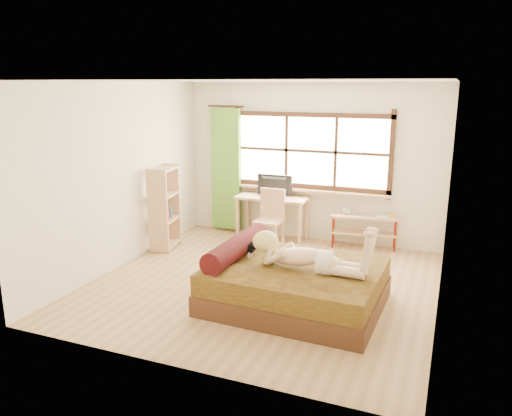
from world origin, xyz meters
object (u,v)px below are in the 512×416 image
at_px(desk, 272,202).
at_px(bookshelf, 164,207).
at_px(bed, 291,283).
at_px(kitten, 245,247).
at_px(chair, 271,215).
at_px(pipe_shelf, 365,224).
at_px(woman, 307,245).

relative_size(desk, bookshelf, 0.91).
relative_size(bed, kitten, 6.86).
relative_size(kitten, desk, 0.25).
bearing_deg(chair, desk, 105.07).
height_order(bed, bookshelf, bookshelf).
bearing_deg(chair, bed, -63.61).
bearing_deg(kitten, pipe_shelf, 67.72).
distance_m(pipe_shelf, bookshelf, 3.33).
bearing_deg(bookshelf, kitten, -42.46).
relative_size(bed, chair, 2.19).
relative_size(woman, kitten, 4.67).
height_order(chair, pipe_shelf, chair).
distance_m(chair, pipe_shelf, 1.57).
xyz_separation_m(bed, pipe_shelf, (0.44, 2.56, 0.12)).
distance_m(woman, desk, 2.83).
distance_m(desk, bookshelf, 1.85).
distance_m(chair, bookshelf, 1.76).
relative_size(kitten, bookshelf, 0.23).
height_order(bed, chair, chair).
distance_m(woman, bookshelf, 3.17).
bearing_deg(kitten, desk, 103.55).
bearing_deg(pipe_shelf, chair, -170.65).
distance_m(bed, kitten, 0.77).
distance_m(kitten, pipe_shelf, 2.71).
height_order(desk, pipe_shelf, desk).
relative_size(chair, bookshelf, 0.71).
bearing_deg(bed, kitten, 173.74).
relative_size(woman, bookshelf, 1.06).
relative_size(bed, pipe_shelf, 1.87).
height_order(kitten, chair, chair).
height_order(woman, bookshelf, bookshelf).
bearing_deg(desk, bed, -65.17).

